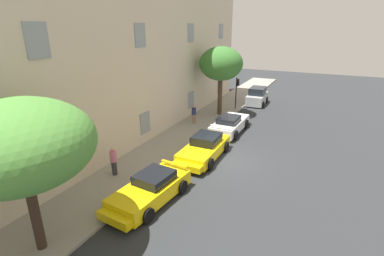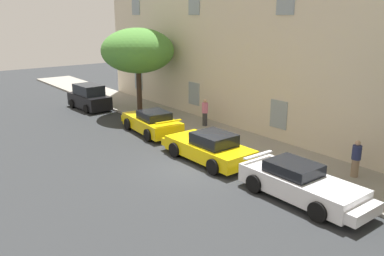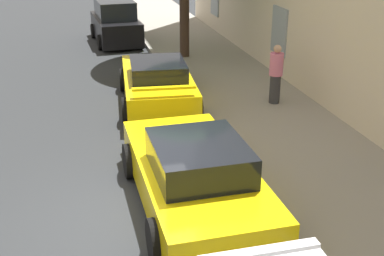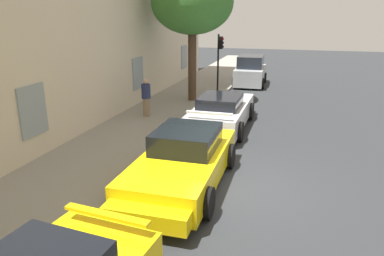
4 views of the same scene
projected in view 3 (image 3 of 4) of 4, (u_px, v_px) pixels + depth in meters
The scene contains 6 objects.
ground_plane at pixel (131, 220), 8.84m from camera, with size 80.00×80.00×0.00m, color #2B2D30.
sidewalk at pixel (340, 189), 9.73m from camera, with size 60.00×3.56×0.14m, color gray.
sportscar_red_lead at pixel (157, 82), 14.31m from camera, with size 4.91×2.39×1.35m.
sportscar_yellow_flank at pixel (192, 171), 9.19m from camera, with size 5.01×2.23×1.43m.
hatchback_parked at pixel (116, 23), 21.24m from camera, with size 3.95×2.03×1.80m.
pedestrian_strolling at pixel (276, 74), 13.75m from camera, with size 0.50×0.50×1.66m.
Camera 3 is at (7.54, -0.78, 4.94)m, focal length 46.58 mm.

